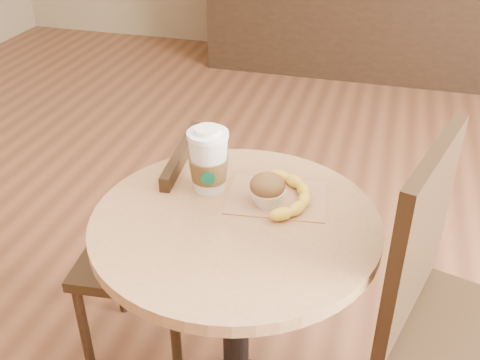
{
  "coord_description": "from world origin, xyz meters",
  "views": [
    {
      "loc": [
        0.24,
        -1.0,
        1.5
      ],
      "look_at": [
        -0.06,
        0.06,
        0.83
      ],
      "focal_mm": 42.0,
      "sensor_mm": 36.0,
      "label": 1
    }
  ],
  "objects": [
    {
      "name": "kraft_bag",
      "position": [
        0.02,
        0.13,
        0.75
      ],
      "size": [
        0.26,
        0.21,
        0.0
      ],
      "primitive_type": "cube",
      "rotation": [
        0.0,
        0.0,
        0.11
      ],
      "color": "#A97651",
      "rests_on": "cafe_table"
    },
    {
      "name": "chair_right",
      "position": [
        0.48,
        0.05,
        0.53
      ],
      "size": [
        0.52,
        0.52,
        0.96
      ],
      "rotation": [
        0.0,
        0.0,
        1.29
      ],
      "color": "black",
      "rests_on": "ground"
    },
    {
      "name": "chair_left",
      "position": [
        -0.37,
        0.23,
        0.43
      ],
      "size": [
        0.38,
        0.38,
        0.79
      ],
      "rotation": [
        0.0,
        0.0,
        -1.47
      ],
      "color": "black",
      "rests_on": "ground"
    },
    {
      "name": "banana",
      "position": [
        0.05,
        0.12,
        0.77
      ],
      "size": [
        0.17,
        0.24,
        0.03
      ],
      "primitive_type": null,
      "rotation": [
        0.0,
        0.0,
        0.15
      ],
      "color": "yellow",
      "rests_on": "kraft_bag"
    },
    {
      "name": "muffin",
      "position": [
        0.0,
        0.1,
        0.79
      ],
      "size": [
        0.09,
        0.09,
        0.08
      ],
      "color": "silver",
      "rests_on": "kraft_bag"
    },
    {
      "name": "coffee_cup",
      "position": [
        -0.16,
        0.13,
        0.83
      ],
      "size": [
        0.1,
        0.1,
        0.17
      ],
      "rotation": [
        0.0,
        0.0,
        0.28
      ],
      "color": "white",
      "rests_on": "cafe_table"
    },
    {
      "name": "cafe_table",
      "position": [
        -0.06,
        0.02,
        0.52
      ],
      "size": [
        0.68,
        0.68,
        0.75
      ],
      "color": "black",
      "rests_on": "ground"
    }
  ]
}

